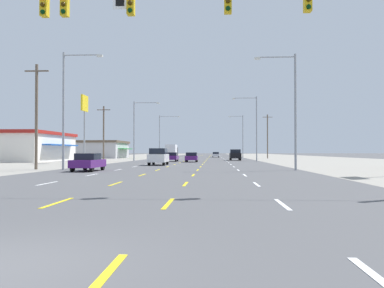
{
  "coord_description": "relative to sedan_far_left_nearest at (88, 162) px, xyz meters",
  "views": [
    {
      "loc": [
        3.17,
        -5.47,
        1.62
      ],
      "look_at": [
        -0.31,
        58.27,
        2.79
      ],
      "focal_mm": 37.77,
      "sensor_mm": 36.0,
      "label": 1
    }
  ],
  "objects": [
    {
      "name": "lot_apron_right",
      "position": [
        31.94,
        38.75,
        -0.75
      ],
      "size": [
        28.0,
        440.0,
        0.01
      ],
      "primitive_type": "cube",
      "color": "gray",
      "rests_on": "ground"
    },
    {
      "name": "storefront_left_row_2",
      "position": [
        -17.96,
        64.65,
        1.36
      ],
      "size": [
        13.85,
        14.77,
        4.18
      ],
      "color": "#B2B2B7",
      "rests_on": "ground"
    },
    {
      "name": "streetlight_left_row_0",
      "position": [
        -2.64,
        2.25,
        5.17
      ],
      "size": [
        3.61,
        0.26,
        10.41
      ],
      "color": "gray",
      "rests_on": "ground"
    },
    {
      "name": "ground_plane",
      "position": [
        7.19,
        38.75,
        -0.76
      ],
      "size": [
        572.0,
        572.0,
        0.0
      ],
      "primitive_type": "plane",
      "color": "#4C4C4F"
    },
    {
      "name": "sedan_inner_right_farthest",
      "position": [
        10.84,
        74.89,
        0.0
      ],
      "size": [
        1.8,
        4.5,
        1.46
      ],
      "color": "silver",
      "rests_on": "ground"
    },
    {
      "name": "utility_pole_left_row_0",
      "position": [
        -5.62,
        2.72,
        4.18
      ],
      "size": [
        2.2,
        0.26,
        9.48
      ],
      "color": "brown",
      "rests_on": "ground"
    },
    {
      "name": "streetlight_right_row_1",
      "position": [
        16.96,
        33.8,
        5.35
      ],
      "size": [
        4.07,
        0.26,
        10.66
      ],
      "color": "gray",
      "rests_on": "ground"
    },
    {
      "name": "streetlight_left_row_1",
      "position": [
        -2.52,
        33.8,
        5.05
      ],
      "size": [
        4.38,
        0.26,
        9.99
      ],
      "color": "gray",
      "rests_on": "ground"
    },
    {
      "name": "streetlight_left_row_2",
      "position": [
        -2.43,
        65.35,
        5.36
      ],
      "size": [
        5.05,
        0.26,
        10.44
      ],
      "color": "gray",
      "rests_on": "ground"
    },
    {
      "name": "suv_inner_left_near",
      "position": [
        3.81,
        14.59,
        0.27
      ],
      "size": [
        1.98,
        4.9,
        1.98
      ],
      "color": "white",
      "rests_on": "ground"
    },
    {
      "name": "sedan_inner_left_midfar",
      "position": [
        3.63,
        31.48,
        0.0
      ],
      "size": [
        1.8,
        4.5,
        1.46
      ],
      "color": "#4C196B",
      "rests_on": "ground"
    },
    {
      "name": "signal_span_wire",
      "position": [
        7.02,
        -16.33,
        5.01
      ],
      "size": [
        27.5,
        0.53,
        9.49
      ],
      "color": "brown",
      "rests_on": "ground"
    },
    {
      "name": "suv_far_right_far",
      "position": [
        14.19,
        40.8,
        0.27
      ],
      "size": [
        1.98,
        4.9,
        1.98
      ],
      "color": "black",
      "rests_on": "ground"
    },
    {
      "name": "lane_markings",
      "position": [
        7.19,
        77.25,
        -0.75
      ],
      "size": [
        10.64,
        227.6,
        0.01
      ],
      "color": "white",
      "rests_on": "ground"
    },
    {
      "name": "sedan_far_left_nearest",
      "position": [
        0.0,
        0.0,
        0.0
      ],
      "size": [
        1.8,
        4.5,
        1.46
      ],
      "color": "#4C196B",
      "rests_on": "ground"
    },
    {
      "name": "utility_pole_left_row_1",
      "position": [
        -7.86,
        32.96,
        3.99
      ],
      "size": [
        2.2,
        0.26,
        9.1
      ],
      "color": "brown",
      "rests_on": "ground"
    },
    {
      "name": "box_truck_far_left_farther",
      "position": [
        0.25,
        63.02,
        1.08
      ],
      "size": [
        2.4,
        7.2,
        3.23
      ],
      "color": "black",
      "rests_on": "ground"
    },
    {
      "name": "sedan_center_turn_mid",
      "position": [
        6.94,
        28.79,
        0.0
      ],
      "size": [
        1.8,
        4.5,
        1.46
      ],
      "color": "#4C196B",
      "rests_on": "ground"
    },
    {
      "name": "storefront_left_row_1",
      "position": [
        -22.09,
        32.4,
        1.67
      ],
      "size": [
        15.15,
        17.83,
        4.81
      ],
      "color": "silver",
      "rests_on": "ground"
    },
    {
      "name": "streetlight_right_row_2",
      "position": [
        17.03,
        65.35,
        5.15
      ],
      "size": [
        3.53,
        0.26,
        10.4
      ],
      "color": "gray",
      "rests_on": "ground"
    },
    {
      "name": "utility_pole_right_row_2",
      "position": [
        22.62,
        60.57,
        4.49
      ],
      "size": [
        2.2,
        0.26,
        10.1
      ],
      "color": "brown",
      "rests_on": "ground"
    },
    {
      "name": "lot_apron_left",
      "position": [
        -17.56,
        38.75,
        -0.75
      ],
      "size": [
        28.0,
        440.0,
        0.01
      ],
      "primitive_type": "cube",
      "color": "gray",
      "rests_on": "ground"
    },
    {
      "name": "pole_sign_left_row_1",
      "position": [
        -7.44,
        21.8,
        6.51
      ],
      "size": [
        0.24,
        2.47,
        9.34
      ],
      "color": "gray",
      "rests_on": "ground"
    },
    {
      "name": "streetlight_right_row_0",
      "position": [
        17.01,
        2.25,
        4.96
      ],
      "size": [
        3.6,
        0.26,
        10.02
      ],
      "color": "gray",
      "rests_on": "ground"
    }
  ]
}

